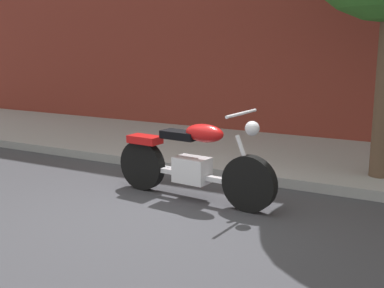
% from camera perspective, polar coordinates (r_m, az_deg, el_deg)
% --- Properties ---
extents(ground_plane, '(60.00, 60.00, 0.00)m').
position_cam_1_polar(ground_plane, '(5.64, -3.49, -8.38)').
color(ground_plane, '#38383D').
extents(sidewalk, '(18.49, 3.18, 0.14)m').
position_cam_1_polar(sidewalk, '(8.47, 8.35, -1.13)').
color(sidewalk, '#949494').
rests_on(sidewalk, ground).
extents(motorcycle, '(2.28, 0.70, 1.17)m').
position_cam_1_polar(motorcycle, '(6.05, 0.01, -2.25)').
color(motorcycle, black).
rests_on(motorcycle, ground).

